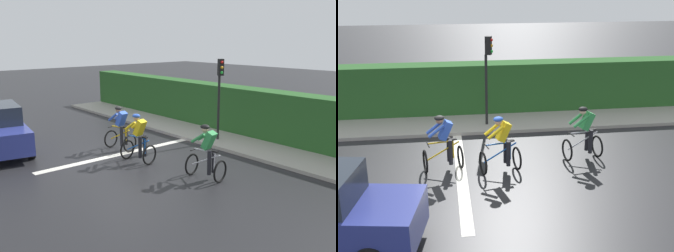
% 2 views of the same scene
% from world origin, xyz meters
% --- Properties ---
extents(ground_plane, '(80.00, 80.00, 0.00)m').
position_xyz_m(ground_plane, '(0.00, 0.00, 0.00)').
color(ground_plane, black).
extents(sidewalk_kerb, '(2.80, 24.47, 0.12)m').
position_xyz_m(sidewalk_kerb, '(-4.26, 2.00, 0.06)').
color(sidewalk_kerb, '#9E998E').
rests_on(sidewalk_kerb, ground).
extents(stone_wall_low, '(0.44, 24.47, 0.50)m').
position_xyz_m(stone_wall_low, '(-5.16, 2.00, 0.25)').
color(stone_wall_low, tan).
rests_on(stone_wall_low, ground).
extents(hedge_wall, '(1.10, 24.47, 2.05)m').
position_xyz_m(hedge_wall, '(-5.46, 2.00, 1.03)').
color(hedge_wall, '#265623').
rests_on(hedge_wall, ground).
extents(road_marking_stop_line, '(7.00, 0.30, 0.01)m').
position_xyz_m(road_marking_stop_line, '(0.00, -0.04, 0.00)').
color(road_marking_stop_line, silver).
rests_on(road_marking_stop_line, ground).
extents(cyclist_lead, '(0.86, 1.18, 1.66)m').
position_xyz_m(cyclist_lead, '(-0.31, 3.72, 0.80)').
color(cyclist_lead, black).
rests_on(cyclist_lead, ground).
extents(cyclist_second, '(0.88, 1.20, 1.66)m').
position_xyz_m(cyclist_second, '(0.28, 1.11, 0.80)').
color(cyclist_second, black).
rests_on(cyclist_second, ground).
extents(cyclist_mid, '(0.87, 1.19, 1.66)m').
position_xyz_m(cyclist_mid, '(-0.06, -0.50, 0.80)').
color(cyclist_mid, black).
rests_on(cyclist_mid, ground).
extents(traffic_light_near_crossing, '(0.27, 0.30, 3.34)m').
position_xyz_m(traffic_light_near_crossing, '(-3.65, 1.14, 2.22)').
color(traffic_light_near_crossing, black).
rests_on(traffic_light_near_crossing, ground).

